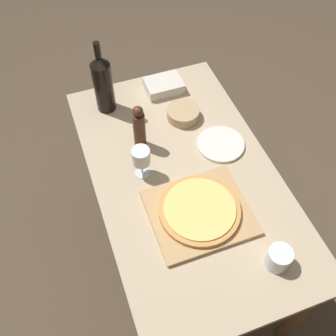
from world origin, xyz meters
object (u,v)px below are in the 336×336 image
at_px(pepper_mill, 139,128).
at_px(wine_glass, 141,157).
at_px(wine_bottle, 103,83).
at_px(small_bowl, 183,114).
at_px(pizza, 200,210).

relative_size(pepper_mill, wine_glass, 1.51).
bearing_deg(wine_glass, wine_bottle, 95.45).
relative_size(wine_bottle, small_bowl, 2.42).
xyz_separation_m(pizza, wine_bottle, (-0.19, 0.68, 0.12)).
relative_size(pizza, pepper_mill, 1.39).
bearing_deg(small_bowl, wine_glass, -138.47).
xyz_separation_m(pizza, small_bowl, (0.13, 0.50, -0.01)).
bearing_deg(wine_glass, pizza, -60.12).
height_order(pepper_mill, small_bowl, pepper_mill).
relative_size(pepper_mill, small_bowl, 1.52).
bearing_deg(pizza, pepper_mill, 104.67).
height_order(wine_bottle, pepper_mill, wine_bottle).
bearing_deg(pizza, small_bowl, 75.82).
height_order(pepper_mill, wine_glass, pepper_mill).
bearing_deg(pepper_mill, wine_bottle, 106.56).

